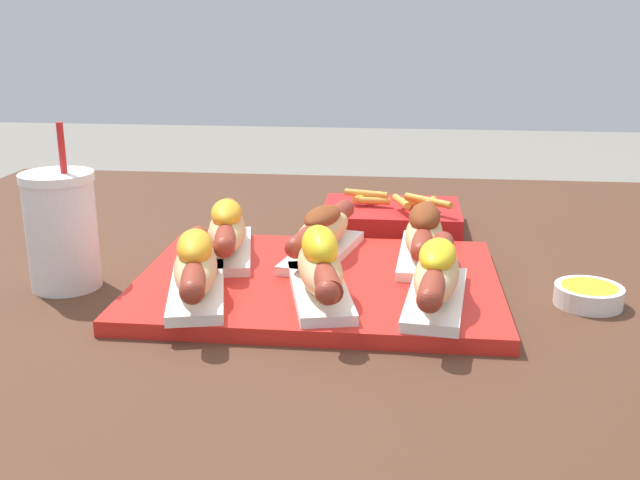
% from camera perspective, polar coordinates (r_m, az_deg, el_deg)
% --- Properties ---
extents(serving_tray, '(0.44, 0.33, 0.02)m').
position_cam_1_polar(serving_tray, '(0.92, -0.14, -3.29)').
color(serving_tray, red).
rests_on(serving_tray, patio_table).
extents(hot_dog_0, '(0.10, 0.22, 0.08)m').
position_cam_1_polar(hot_dog_0, '(0.85, -9.45, -2.00)').
color(hot_dog_0, white).
rests_on(hot_dog_0, serving_tray).
extents(hot_dog_1, '(0.10, 0.22, 0.08)m').
position_cam_1_polar(hot_dog_1, '(0.84, -0.24, -1.99)').
color(hot_dog_1, white).
rests_on(hot_dog_1, serving_tray).
extents(hot_dog_2, '(0.08, 0.22, 0.07)m').
position_cam_1_polar(hot_dog_2, '(0.83, 8.89, -2.60)').
color(hot_dog_2, white).
rests_on(hot_dog_2, serving_tray).
extents(hot_dog_3, '(0.09, 0.22, 0.07)m').
position_cam_1_polar(hot_dog_3, '(0.99, -7.10, 0.77)').
color(hot_dog_3, white).
rests_on(hot_dog_3, serving_tray).
extents(hot_dog_4, '(0.10, 0.22, 0.07)m').
position_cam_1_polar(hot_dog_4, '(0.98, 0.20, 0.57)').
color(hot_dog_4, white).
rests_on(hot_dog_4, serving_tray).
extents(hot_dog_5, '(0.07, 0.22, 0.07)m').
position_cam_1_polar(hot_dog_5, '(0.97, 7.93, 0.44)').
color(hot_dog_5, white).
rests_on(hot_dog_5, serving_tray).
extents(sauce_bowl, '(0.08, 0.08, 0.02)m').
position_cam_1_polar(sauce_bowl, '(0.92, 19.78, -3.93)').
color(sauce_bowl, white).
rests_on(sauce_bowl, patio_table).
extents(drink_cup, '(0.09, 0.09, 0.20)m').
position_cam_1_polar(drink_cup, '(0.96, -19.07, 0.70)').
color(drink_cup, white).
rests_on(drink_cup, patio_table).
extents(fries_basket, '(0.21, 0.16, 0.06)m').
position_cam_1_polar(fries_basket, '(1.18, 5.47, 1.80)').
color(fries_basket, red).
rests_on(fries_basket, patio_table).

